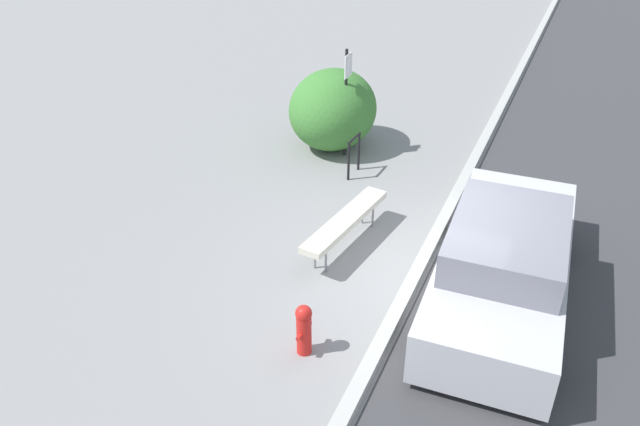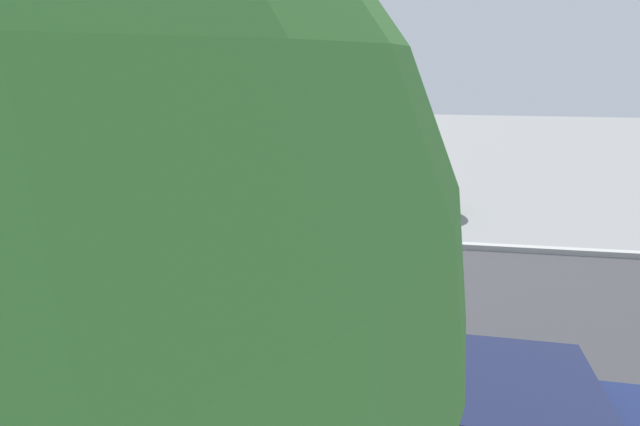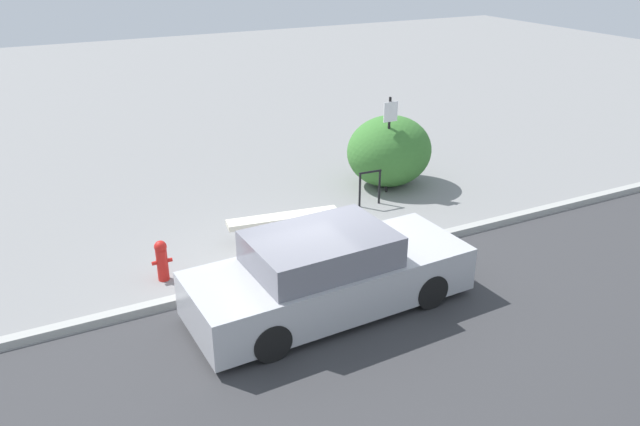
{
  "view_description": "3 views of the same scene",
  "coord_description": "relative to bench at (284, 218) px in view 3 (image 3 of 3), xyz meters",
  "views": [
    {
      "loc": [
        -7.74,
        -1.75,
        5.85
      ],
      "look_at": [
        0.01,
        1.64,
        0.75
      ],
      "focal_mm": 35.0,
      "sensor_mm": 36.0,
      "label": 1
    },
    {
      "loc": [
        3.1,
        -12.12,
        4.66
      ],
      "look_at": [
        1.3,
        0.11,
        0.72
      ],
      "focal_mm": 28.0,
      "sensor_mm": 36.0,
      "label": 2
    },
    {
      "loc": [
        -4.11,
        -8.99,
        5.61
      ],
      "look_at": [
        0.81,
        0.68,
        0.78
      ],
      "focal_mm": 35.0,
      "sensor_mm": 36.0,
      "label": 3
    }
  ],
  "objects": [
    {
      "name": "shrub_hedge",
      "position": [
        3.56,
        1.71,
        0.36
      ],
      "size": [
        2.11,
        1.85,
        1.72
      ],
      "color": "#3D7A33",
      "rests_on": "ground_plane"
    },
    {
      "name": "ground_plane",
      "position": [
        -0.34,
        -1.33,
        -0.5
      ],
      "size": [
        60.0,
        60.0,
        0.0
      ],
      "primitive_type": "plane",
      "color": "gray"
    },
    {
      "name": "parked_car_near",
      "position": [
        -0.35,
        -2.58,
        0.14
      ],
      "size": [
        4.69,
        1.89,
        1.38
      ],
      "rotation": [
        0.0,
        0.0,
        0.04
      ],
      "color": "black",
      "rests_on": "ground_plane"
    },
    {
      "name": "bench",
      "position": [
        0.0,
        0.0,
        0.0
      ],
      "size": [
        2.29,
        0.68,
        0.56
      ],
      "rotation": [
        0.0,
        0.0,
        -0.14
      ],
      "color": "gray",
      "rests_on": "ground_plane"
    },
    {
      "name": "curb",
      "position": [
        -0.34,
        -1.33,
        -0.43
      ],
      "size": [
        60.0,
        0.2,
        0.13
      ],
      "color": "#A8A8A3",
      "rests_on": "ground_plane"
    },
    {
      "name": "bike_rack",
      "position": [
        2.47,
        0.8,
        0.0
      ],
      "size": [
        0.55,
        0.08,
        0.83
      ],
      "rotation": [
        0.0,
        0.0,
        -0.05
      ],
      "color": "black",
      "rests_on": "ground_plane"
    },
    {
      "name": "fire_hydrant",
      "position": [
        -2.54,
        -0.43,
        -0.09
      ],
      "size": [
        0.36,
        0.22,
        0.77
      ],
      "color": "red",
      "rests_on": "ground_plane"
    },
    {
      "name": "sign_post",
      "position": [
        3.25,
        1.29,
        0.89
      ],
      "size": [
        0.36,
        0.08,
        2.3
      ],
      "color": "black",
      "rests_on": "ground_plane"
    }
  ]
}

